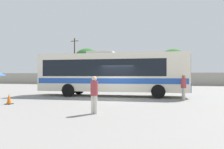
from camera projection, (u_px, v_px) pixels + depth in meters
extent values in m
plane|color=gray|center=(133.00, 90.00, 24.77)|extent=(300.00, 300.00, 0.00)
cube|color=#9E998C|center=(143.00, 79.00, 37.04)|extent=(80.00, 0.30, 2.19)
cube|color=silver|center=(112.00, 73.00, 17.18)|extent=(12.19, 3.12, 3.03)
cube|color=black|center=(105.00, 68.00, 17.29)|extent=(10.02, 3.05, 1.33)
cube|color=#2351B2|center=(112.00, 81.00, 17.18)|extent=(11.95, 3.14, 0.42)
cube|color=#19212D|center=(188.00, 65.00, 16.03)|extent=(0.15, 2.29, 1.58)
cube|color=#2351B2|center=(188.00, 87.00, 16.02)|extent=(0.18, 2.50, 0.73)
cube|color=#B2B2B2|center=(101.00, 53.00, 17.36)|extent=(2.26, 1.51, 0.24)
cylinder|color=black|center=(157.00, 89.00, 17.66)|extent=(1.05, 0.35, 1.04)
cylinder|color=black|center=(158.00, 92.00, 15.26)|extent=(1.05, 0.35, 1.04)
cylinder|color=black|center=(79.00, 88.00, 19.00)|extent=(1.05, 0.35, 1.04)
cylinder|color=black|center=(68.00, 90.00, 16.60)|extent=(1.05, 0.35, 1.04)
cylinder|color=#B7B2A8|center=(183.00, 94.00, 14.13)|extent=(0.16, 0.16, 0.86)
cylinder|color=#B7B2A8|center=(184.00, 94.00, 13.97)|extent=(0.16, 0.16, 0.86)
cylinder|color=#99383D|center=(184.00, 83.00, 14.05)|extent=(0.45, 0.45, 0.68)
sphere|color=#8C6647|center=(184.00, 76.00, 14.05)|extent=(0.23, 0.23, 0.23)
cylinder|color=silver|center=(93.00, 104.00, 9.27)|extent=(0.15, 0.15, 0.82)
cylinder|color=silver|center=(96.00, 105.00, 9.20)|extent=(0.15, 0.15, 0.82)
cylinder|color=#99383D|center=(94.00, 88.00, 9.23)|extent=(0.41, 0.41, 0.65)
sphere|color=beige|center=(94.00, 79.00, 9.24)|extent=(0.22, 0.22, 0.22)
cube|color=navy|center=(58.00, 82.00, 35.99)|extent=(4.46, 2.11, 0.60)
cube|color=black|center=(56.00, 79.00, 36.02)|extent=(2.50, 1.82, 0.49)
cylinder|color=black|center=(67.00, 83.00, 36.63)|extent=(0.65, 0.27, 0.64)
cylinder|color=black|center=(63.00, 84.00, 34.89)|extent=(0.65, 0.27, 0.64)
cylinder|color=black|center=(53.00, 83.00, 37.08)|extent=(0.65, 0.27, 0.64)
cylinder|color=black|center=(48.00, 84.00, 35.34)|extent=(0.65, 0.27, 0.64)
cube|color=slate|center=(92.00, 82.00, 35.16)|extent=(4.14, 2.08, 0.61)
cube|color=black|center=(93.00, 79.00, 35.12)|extent=(2.32, 1.81, 0.50)
cylinder|color=black|center=(83.00, 84.00, 34.49)|extent=(0.65, 0.27, 0.64)
cylinder|color=black|center=(86.00, 83.00, 36.23)|extent=(0.65, 0.27, 0.64)
cylinder|color=black|center=(98.00, 84.00, 34.08)|extent=(0.65, 0.27, 0.64)
cylinder|color=black|center=(100.00, 83.00, 35.82)|extent=(0.65, 0.27, 0.64)
cube|color=maroon|center=(132.00, 82.00, 33.76)|extent=(4.52, 2.08, 0.65)
cube|color=black|center=(131.00, 78.00, 33.83)|extent=(2.53, 1.81, 0.53)
cylinder|color=black|center=(141.00, 84.00, 34.19)|extent=(0.65, 0.26, 0.64)
cylinder|color=black|center=(139.00, 84.00, 32.51)|extent=(0.65, 0.26, 0.64)
cylinder|color=black|center=(125.00, 84.00, 35.01)|extent=(0.65, 0.26, 0.64)
cylinder|color=black|center=(123.00, 84.00, 33.33)|extent=(0.65, 0.26, 0.64)
cylinder|color=#4C3823|center=(75.00, 61.00, 42.92)|extent=(0.24, 0.24, 9.50)
cube|color=#473321|center=(75.00, 41.00, 42.94)|extent=(1.80, 0.31, 0.12)
cylinder|color=brown|center=(87.00, 76.00, 43.72)|extent=(0.32, 0.32, 3.20)
ellipsoid|color=#2D6628|center=(87.00, 59.00, 43.73)|extent=(5.49, 5.49, 4.67)
cylinder|color=brown|center=(133.00, 78.00, 39.61)|extent=(0.32, 0.32, 2.60)
ellipsoid|color=#38752D|center=(133.00, 64.00, 39.63)|extent=(3.95, 3.95, 3.36)
cylinder|color=brown|center=(173.00, 78.00, 40.79)|extent=(0.32, 0.32, 2.57)
ellipsoid|color=#2D6628|center=(173.00, 61.00, 40.81)|extent=(5.66, 5.66, 4.81)
cube|color=black|center=(9.00, 104.00, 12.27)|extent=(0.36, 0.36, 0.04)
cone|color=orange|center=(9.00, 98.00, 12.28)|extent=(0.28, 0.28, 0.60)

